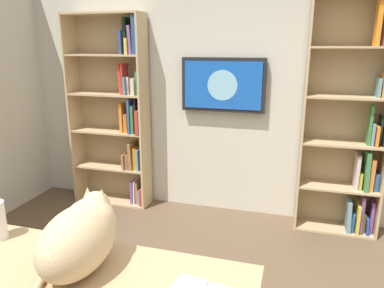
{
  "coord_description": "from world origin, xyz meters",
  "views": [
    {
      "loc": [
        -0.78,
        1.54,
        1.79
      ],
      "look_at": [
        0.0,
        -1.16,
        1.03
      ],
      "focal_mm": 33.9,
      "sensor_mm": 36.0,
      "label": 1
    }
  ],
  "objects_px": {
    "bookshelf_left": "(353,127)",
    "bookshelf_right": "(119,112)",
    "cat": "(82,234)",
    "wall_mounted_tv": "(223,85)"
  },
  "relations": [
    {
      "from": "bookshelf_left",
      "to": "bookshelf_right",
      "type": "xyz_separation_m",
      "value": [
        2.43,
        0.0,
        0.01
      ]
    },
    {
      "from": "bookshelf_left",
      "to": "bookshelf_right",
      "type": "relative_size",
      "value": 1.05
    },
    {
      "from": "cat",
      "to": "bookshelf_left",
      "type": "bearing_deg",
      "value": -123.56
    },
    {
      "from": "wall_mounted_tv",
      "to": "bookshelf_left",
      "type": "bearing_deg",
      "value": 176.29
    },
    {
      "from": "bookshelf_right",
      "to": "cat",
      "type": "height_order",
      "value": "bookshelf_right"
    },
    {
      "from": "bookshelf_right",
      "to": "cat",
      "type": "relative_size",
      "value": 3.33
    },
    {
      "from": "bookshelf_right",
      "to": "cat",
      "type": "distance_m",
      "value": 2.43
    },
    {
      "from": "bookshelf_left",
      "to": "wall_mounted_tv",
      "type": "xyz_separation_m",
      "value": [
        1.26,
        -0.08,
        0.34
      ]
    },
    {
      "from": "bookshelf_right",
      "to": "wall_mounted_tv",
      "type": "bearing_deg",
      "value": -175.97
    },
    {
      "from": "bookshelf_right",
      "to": "wall_mounted_tv",
      "type": "height_order",
      "value": "bookshelf_right"
    }
  ]
}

